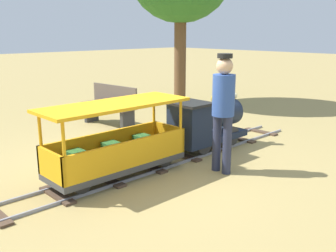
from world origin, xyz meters
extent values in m
plane|color=#A38C51|center=(0.00, 0.00, 0.00)|extent=(60.00, 60.00, 0.00)
cube|color=gray|center=(-0.21, 0.23, 0.02)|extent=(0.03, 5.70, 0.04)
cube|color=gray|center=(0.21, 0.23, 0.02)|extent=(0.03, 5.70, 0.04)
cube|color=#4C3828|center=(0.00, -1.55, 0.01)|extent=(0.67, 0.14, 0.03)
cube|color=#4C3828|center=(0.00, -0.84, 0.01)|extent=(0.67, 0.14, 0.03)
cube|color=#4C3828|center=(0.00, -0.12, 0.01)|extent=(0.67, 0.14, 0.03)
cube|color=#4C3828|center=(0.00, 0.59, 0.01)|extent=(0.67, 0.14, 0.03)
cube|color=#4C3828|center=(0.00, 1.30, 0.01)|extent=(0.67, 0.14, 0.03)
cube|color=#4C3828|center=(0.00, 2.01, 0.01)|extent=(0.67, 0.14, 0.03)
cube|color=#4C3828|center=(0.00, 2.73, 0.01)|extent=(0.67, 0.14, 0.03)
cube|color=#192338|center=(0.00, 1.18, 0.21)|extent=(0.55, 1.40, 0.10)
cylinder|color=#192338|center=(0.00, 1.38, 0.56)|extent=(0.44, 0.85, 0.44)
cylinder|color=#B7932D|center=(0.00, 1.81, 0.56)|extent=(0.37, 0.02, 0.37)
cylinder|color=#192338|center=(0.00, 1.68, 0.94)|extent=(0.12, 0.12, 0.33)
sphere|color=#B7932D|center=(0.00, 1.33, 0.83)|extent=(0.16, 0.16, 0.16)
cube|color=#192338|center=(0.00, 0.71, 0.54)|extent=(0.55, 0.45, 0.55)
cube|color=black|center=(0.00, 0.71, 0.83)|extent=(0.63, 0.53, 0.04)
sphere|color=#F2EAB2|center=(0.00, 1.84, 0.82)|extent=(0.10, 0.10, 0.10)
cylinder|color=#2D2D2D|center=(-0.21, 1.53, 0.20)|extent=(0.05, 0.32, 0.32)
cylinder|color=#2D2D2D|center=(0.21, 1.53, 0.20)|extent=(0.05, 0.32, 0.32)
cylinder|color=#2D2D2D|center=(-0.21, 0.83, 0.20)|extent=(0.05, 0.32, 0.32)
cylinder|color=#2D2D2D|center=(0.21, 0.83, 0.20)|extent=(0.05, 0.32, 0.32)
cube|color=#3F3F3F|center=(0.00, -0.67, 0.18)|extent=(0.63, 1.90, 0.08)
cube|color=orange|center=(-0.29, -0.67, 0.40)|extent=(0.04, 1.90, 0.35)
cube|color=orange|center=(0.29, -0.67, 0.40)|extent=(0.04, 1.90, 0.35)
cube|color=orange|center=(0.00, 0.26, 0.40)|extent=(0.63, 0.04, 0.35)
cube|color=orange|center=(0.00, -1.60, 0.40)|extent=(0.63, 0.04, 0.35)
cylinder|color=orange|center=(-0.28, 0.23, 0.59)|extent=(0.04, 0.04, 0.75)
cylinder|color=orange|center=(0.28, 0.23, 0.59)|extent=(0.04, 0.04, 0.75)
cylinder|color=orange|center=(-0.28, -1.57, 0.59)|extent=(0.04, 0.04, 0.75)
cylinder|color=orange|center=(0.28, -1.57, 0.59)|extent=(0.04, 0.04, 0.75)
cube|color=orange|center=(0.00, -0.67, 0.99)|extent=(0.73, 2.00, 0.04)
cube|color=#2D6B33|center=(0.00, -1.20, 0.34)|extent=(0.47, 0.20, 0.24)
cube|color=#2D6B33|center=(0.00, -0.67, 0.34)|extent=(0.47, 0.20, 0.24)
cube|color=#2D6B33|center=(0.00, -0.13, 0.34)|extent=(0.47, 0.20, 0.24)
cylinder|color=#262626|center=(-0.21, 0.00, 0.16)|extent=(0.04, 0.24, 0.24)
cylinder|color=#262626|center=(0.21, 0.00, 0.16)|extent=(0.04, 0.24, 0.24)
cylinder|color=#262626|center=(-0.21, -1.33, 0.16)|extent=(0.04, 0.24, 0.24)
cylinder|color=#262626|center=(0.21, -1.33, 0.16)|extent=(0.04, 0.24, 0.24)
cylinder|color=#282D47|center=(0.72, 0.50, 0.40)|extent=(0.12, 0.12, 0.80)
cylinder|color=#282D47|center=(0.90, 0.50, 0.40)|extent=(0.12, 0.12, 0.80)
cylinder|color=#2D4C99|center=(0.81, 0.50, 1.08)|extent=(0.30, 0.30, 0.55)
sphere|color=tan|center=(0.81, 0.50, 1.46)|extent=(0.22, 0.22, 0.22)
cylinder|color=black|center=(0.81, 0.50, 1.59)|extent=(0.20, 0.20, 0.06)
cube|color=brown|center=(-2.48, 0.92, 0.42)|extent=(1.33, 0.52, 0.06)
cube|color=brown|center=(-2.50, 1.10, 0.62)|extent=(1.30, 0.16, 0.40)
cube|color=#333333|center=(-1.91, 0.97, 0.21)|extent=(0.11, 0.33, 0.42)
cube|color=#333333|center=(-3.05, 0.86, 0.21)|extent=(0.11, 0.33, 0.42)
cylinder|color=brown|center=(-3.15, 3.68, 1.25)|extent=(0.31, 0.31, 2.50)
camera|label=1|loc=(3.94, -3.47, 1.90)|focal=40.85mm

